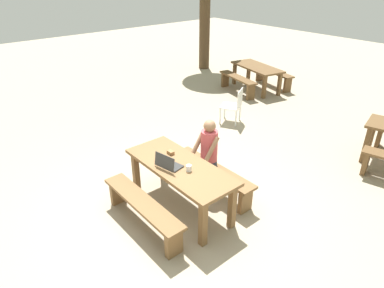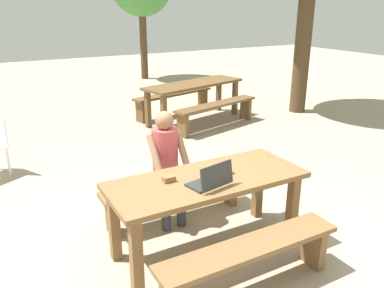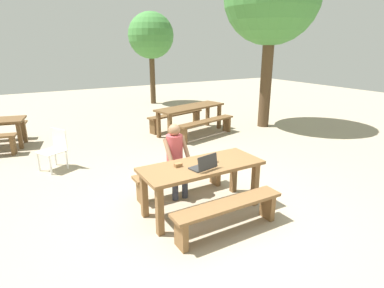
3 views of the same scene
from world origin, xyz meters
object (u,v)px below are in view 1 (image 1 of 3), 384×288
object	(u,v)px
laptop	(168,164)
picnic_table_rear	(257,70)
coffee_mug	(189,168)
picnic_table_front	(180,172)
plastic_chair	(234,105)
small_pouch	(171,152)
person_seated	(207,151)

from	to	relation	value
laptop	picnic_table_rear	world-z (taller)	laptop
coffee_mug	picnic_table_rear	xyz separation A→B (m)	(-3.12, 5.19, -0.21)
picnic_table_front	plastic_chair	bearing A→B (deg)	119.80
small_pouch	coffee_mug	size ratio (longest dim) A/B	1.18
laptop	picnic_table_rear	size ratio (longest dim) A/B	0.22
picnic_table_rear	plastic_chair	bearing A→B (deg)	-48.69
picnic_table_rear	picnic_table_front	bearing A→B (deg)	-48.06
plastic_chair	small_pouch	bearing A→B (deg)	-3.55
picnic_table_front	coffee_mug	bearing A→B (deg)	-0.05
small_pouch	coffee_mug	bearing A→B (deg)	-9.62
laptop	coffee_mug	xyz separation A→B (m)	(0.27, 0.17, -0.01)
laptop	small_pouch	xyz separation A→B (m)	(-0.28, 0.26, -0.03)
plastic_chair	picnic_table_rear	distance (m)	2.57
picnic_table_rear	person_seated	bearing A→B (deg)	-45.71
small_pouch	coffee_mug	world-z (taller)	coffee_mug
picnic_table_rear	laptop	bearing A→B (deg)	-49.35
coffee_mug	person_seated	distance (m)	0.71
picnic_table_rear	small_pouch	bearing A→B (deg)	-50.62
picnic_table_front	laptop	world-z (taller)	laptop
picnic_table_front	picnic_table_rear	xyz separation A→B (m)	(-2.91, 5.19, -0.05)
laptop	picnic_table_front	bearing A→B (deg)	-122.02
plastic_chair	picnic_table_rear	size ratio (longest dim) A/B	0.46
small_pouch	picnic_table_rear	world-z (taller)	small_pouch
small_pouch	picnic_table_rear	distance (m)	5.71
small_pouch	plastic_chair	xyz separation A→B (m)	(-1.34, 2.84, -0.35)
laptop	picnic_table_rear	bearing A→B (deg)	-73.07
coffee_mug	picnic_table_rear	size ratio (longest dim) A/B	0.05
laptop	small_pouch	bearing A→B (deg)	-53.74
coffee_mug	plastic_chair	world-z (taller)	coffee_mug
person_seated	picnic_table_rear	xyz separation A→B (m)	(-2.81, 4.55, -0.12)
picnic_table_front	small_pouch	distance (m)	0.39
picnic_table_front	plastic_chair	xyz separation A→B (m)	(-1.68, 2.94, -0.20)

